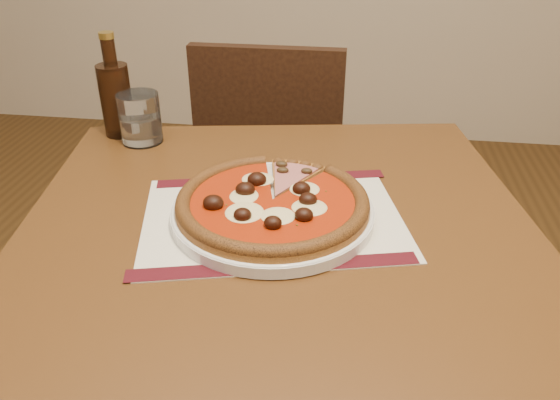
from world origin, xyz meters
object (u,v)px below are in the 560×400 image
at_px(pizza, 272,201).
at_px(water_glass, 140,118).
at_px(chair_far, 273,161).
at_px(plate, 273,212).
at_px(table, 278,275).
at_px(bottle, 116,96).

relative_size(pizza, water_glass, 2.98).
relative_size(chair_far, pizza, 2.85).
bearing_deg(water_glass, chair_far, 67.81).
distance_m(plate, pizza, 0.02).
xyz_separation_m(pizza, water_glass, (-0.31, 0.26, 0.02)).
height_order(plate, water_glass, water_glass).
distance_m(table, bottle, 0.52).
bearing_deg(chair_far, water_glass, 67.90).
xyz_separation_m(table, bottle, (-0.38, 0.30, 0.18)).
height_order(chair_far, pizza, chair_far).
height_order(water_glass, bottle, bottle).
height_order(plate, pizza, pizza).
height_order(table, plate, plate).
xyz_separation_m(plate, pizza, (-0.00, -0.00, 0.02)).
height_order(table, pizza, pizza).
bearing_deg(table, bottle, 141.59).
distance_m(water_glass, bottle, 0.07).
height_order(table, water_glass, water_glass).
bearing_deg(water_glass, plate, -39.74).
distance_m(plate, bottle, 0.47).
distance_m(table, pizza, 0.13).
relative_size(chair_far, water_glass, 8.49).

